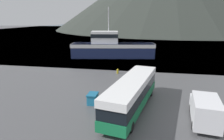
{
  "coord_description": "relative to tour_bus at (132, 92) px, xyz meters",
  "views": [
    {
      "loc": [
        0.54,
        -8.62,
        8.87
      ],
      "look_at": [
        -4.23,
        17.08,
        2.0
      ],
      "focal_mm": 32.0,
      "sensor_mm": 36.0,
      "label": 1
    }
  ],
  "objects": [
    {
      "name": "storage_bin",
      "position": [
        -4.21,
        0.51,
        -1.18
      ],
      "size": [
        1.01,
        1.5,
        1.12
      ],
      "color": "teal",
      "rests_on": "ground"
    },
    {
      "name": "delivery_van",
      "position": [
        6.37,
        -1.6,
        -0.49
      ],
      "size": [
        2.76,
        5.85,
        2.39
      ],
      "rotation": [
        0.0,
        0.0,
        -0.13
      ],
      "color": "silver",
      "rests_on": "ground"
    },
    {
      "name": "tour_bus",
      "position": [
        0.0,
        0.0,
        0.0
      ],
      "size": [
        4.66,
        11.93,
        3.1
      ],
      "rotation": [
        0.0,
        0.0,
        -0.19
      ],
      "color": "#146B3D",
      "rests_on": "ground"
    },
    {
      "name": "water_surface",
      "position": [
        0.86,
        134.48,
        -1.76
      ],
      "size": [
        240.0,
        240.0,
        0.0
      ],
      "primitive_type": "plane",
      "color": "#3D5160",
      "rests_on": "ground"
    },
    {
      "name": "mooring_bollard",
      "position": [
        -3.46,
        12.73,
        -1.34
      ],
      "size": [
        0.34,
        0.34,
        0.78
      ],
      "color": "#B29919",
      "rests_on": "ground"
    },
    {
      "name": "fishing_boat",
      "position": [
        -7.06,
        26.44,
        0.55
      ],
      "size": [
        19.28,
        7.87,
        11.18
      ],
      "rotation": [
        0.0,
        0.0,
        4.88
      ],
      "color": "#19234C",
      "rests_on": "water_surface"
    }
  ]
}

